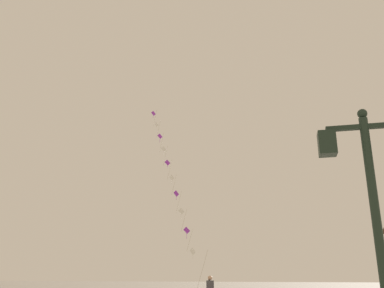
# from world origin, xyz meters

# --- Properties ---
(twin_lantern_lamp_post) EXTENTS (1.49, 0.28, 4.41)m
(twin_lantern_lamp_post) POSITION_xyz_m (2.29, 6.81, 3.07)
(twin_lantern_lamp_post) COLOR #1E2D23
(twin_lantern_lamp_post) RESTS_ON ground_plane
(kite_train) EXTENTS (6.09, 8.21, 14.54)m
(kite_train) POSITION_xyz_m (-6.38, 26.35, 7.84)
(kite_train) COLOR brown
(kite_train) RESTS_ON ground_plane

